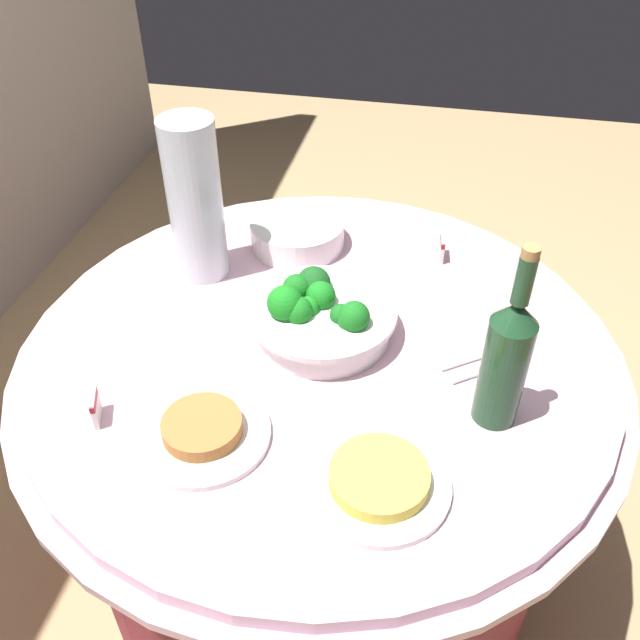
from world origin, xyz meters
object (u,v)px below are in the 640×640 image
object	(u,v)px
broccoli_bowl	(319,315)
plate_stack	(297,233)
label_placard_front	(95,406)
decorative_fruit_vase	(196,210)
serving_tongs	(488,362)
label_placard_mid	(442,246)
wine_bottle	(506,358)
food_plate_fried_egg	(379,480)
food_plate_peanuts	(203,431)

from	to	relation	value
broccoli_bowl	plate_stack	distance (m)	0.31
label_placard_front	decorative_fruit_vase	bearing A→B (deg)	-3.65
serving_tongs	label_placard_mid	distance (m)	0.34
wine_bottle	serving_tongs	size ratio (longest dim) A/B	2.16
plate_stack	decorative_fruit_vase	world-z (taller)	decorative_fruit_vase
decorative_fruit_vase	label_placard_mid	size ratio (longest dim) A/B	6.18
plate_stack	food_plate_fried_egg	world-z (taller)	plate_stack
food_plate_peanuts	label_placard_front	distance (m)	0.18
wine_bottle	decorative_fruit_vase	xyz separation A→B (m)	(0.30, 0.62, 0.02)
broccoli_bowl	plate_stack	bearing A→B (deg)	21.01
serving_tongs	food_plate_peanuts	bearing A→B (deg)	121.26
label_placard_mid	wine_bottle	bearing A→B (deg)	-164.89
plate_stack	food_plate_peanuts	world-z (taller)	plate_stack
broccoli_bowl	label_placard_front	world-z (taller)	broccoli_bowl
wine_bottle	label_placard_front	world-z (taller)	wine_bottle
broccoli_bowl	plate_stack	size ratio (longest dim) A/B	1.33
wine_bottle	label_placard_mid	bearing A→B (deg)	15.11
decorative_fruit_vase	label_placard_front	xyz separation A→B (m)	(-0.44, 0.03, -0.12)
plate_stack	broccoli_bowl	bearing A→B (deg)	-158.99
broccoli_bowl	label_placard_mid	xyz separation A→B (m)	(0.30, -0.21, -0.01)
broccoli_bowl	food_plate_peanuts	size ratio (longest dim) A/B	1.27
broccoli_bowl	serving_tongs	distance (m)	0.32
decorative_fruit_vase	plate_stack	bearing A→B (deg)	-50.87
plate_stack	label_placard_front	world-z (taller)	plate_stack
serving_tongs	food_plate_peanuts	world-z (taller)	food_plate_peanuts
food_plate_fried_egg	label_placard_front	bearing A→B (deg)	85.30
broccoli_bowl	food_plate_peanuts	xyz separation A→B (m)	(-0.29, 0.13, -0.03)
serving_tongs	label_placard_mid	xyz separation A→B (m)	(0.32, 0.11, 0.03)
food_plate_peanuts	food_plate_fried_egg	bearing A→B (deg)	-97.47
serving_tongs	wine_bottle	bearing A→B (deg)	-174.88
food_plate_peanuts	wine_bottle	bearing A→B (deg)	-72.25
plate_stack	food_plate_fried_egg	bearing A→B (deg)	-156.16
label_placard_front	serving_tongs	bearing A→B (deg)	-66.78
label_placard_mid	plate_stack	bearing A→B (deg)	92.27
wine_bottle	serving_tongs	world-z (taller)	wine_bottle
plate_stack	label_placard_front	xyz separation A→B (m)	(-0.58, 0.20, 0.00)
plate_stack	label_placard_front	size ratio (longest dim) A/B	3.82
food_plate_peanuts	label_placard_front	world-z (taller)	label_placard_front
plate_stack	label_placard_front	bearing A→B (deg)	160.96
plate_stack	serving_tongs	xyz separation A→B (m)	(-0.31, -0.43, -0.03)
serving_tongs	label_placard_front	distance (m)	0.69
plate_stack	label_placard_mid	xyz separation A→B (m)	(0.01, -0.32, 0.00)
label_placard_mid	broccoli_bowl	bearing A→B (deg)	145.54
broccoli_bowl	label_placard_mid	world-z (taller)	broccoli_bowl
wine_bottle	label_placard_front	bearing A→B (deg)	102.80
serving_tongs	food_plate_fried_egg	world-z (taller)	food_plate_fried_egg
wine_bottle	serving_tongs	bearing A→B (deg)	5.12
decorative_fruit_vase	broccoli_bowl	bearing A→B (deg)	-117.87
food_plate_peanuts	food_plate_fried_egg	xyz separation A→B (m)	(-0.04, -0.29, 0.00)
food_plate_fried_egg	broccoli_bowl	bearing A→B (deg)	26.22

